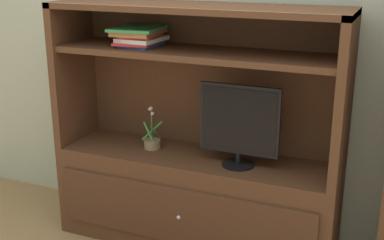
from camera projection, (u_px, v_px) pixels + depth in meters
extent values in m
cube|color=#ADB29E|center=(216.00, 22.00, 3.29)|extent=(6.00, 0.10, 2.80)
cube|color=#4C2D1C|center=(195.00, 199.00, 3.32)|extent=(1.79, 0.47, 0.61)
cube|color=#462A19|center=(180.00, 216.00, 3.11)|extent=(1.65, 0.02, 0.37)
sphere|color=silver|center=(179.00, 217.00, 3.09)|extent=(0.02, 0.02, 0.02)
cube|color=#4C2D1C|center=(74.00, 71.00, 3.40)|extent=(0.05, 0.47, 0.93)
cube|color=#4C2D1C|center=(344.00, 98.00, 2.76)|extent=(0.05, 0.47, 0.93)
cube|color=#4C2D1C|center=(209.00, 76.00, 3.28)|extent=(1.79, 0.02, 0.93)
cube|color=#4C2D1C|center=(195.00, 8.00, 2.95)|extent=(1.79, 0.47, 0.04)
cube|color=#4C2D1C|center=(195.00, 53.00, 3.03)|extent=(1.69, 0.42, 0.04)
cylinder|color=black|center=(238.00, 164.00, 3.08)|extent=(0.19, 0.19, 0.01)
cylinder|color=black|center=(238.00, 158.00, 3.07)|extent=(0.03, 0.03, 0.07)
cube|color=black|center=(239.00, 120.00, 2.99)|extent=(0.48, 0.02, 0.42)
cube|color=black|center=(239.00, 120.00, 2.98)|extent=(0.45, 0.00, 0.38)
cylinder|color=#8C7251|center=(152.00, 144.00, 3.34)|extent=(0.11, 0.11, 0.06)
cylinder|color=#3D6B33|center=(152.00, 124.00, 3.30)|extent=(0.01, 0.01, 0.21)
cube|color=#2D7A38|center=(156.00, 133.00, 3.31)|extent=(0.02, 0.13, 0.12)
cube|color=#2D7A38|center=(152.00, 131.00, 3.34)|extent=(0.12, 0.07, 0.13)
cube|color=#2D7A38|center=(149.00, 133.00, 3.30)|extent=(0.10, 0.03, 0.14)
sphere|color=#DB9EC6|center=(150.00, 109.00, 3.27)|extent=(0.02, 0.02, 0.02)
sphere|color=#DB9EC6|center=(152.00, 114.00, 3.27)|extent=(0.02, 0.02, 0.02)
sphere|color=#DB9EC6|center=(151.00, 108.00, 3.27)|extent=(0.02, 0.02, 0.02)
cube|color=#2D519E|center=(142.00, 45.00, 3.16)|extent=(0.20, 0.27, 0.02)
cube|color=red|center=(138.00, 42.00, 3.15)|extent=(0.25, 0.30, 0.02)
cube|color=silver|center=(142.00, 39.00, 3.14)|extent=(0.25, 0.29, 0.02)
cube|color=red|center=(141.00, 36.00, 3.13)|extent=(0.22, 0.27, 0.01)
cube|color=#A56638|center=(139.00, 32.00, 3.14)|extent=(0.27, 0.34, 0.03)
cube|color=#338C4C|center=(138.00, 28.00, 3.13)|extent=(0.31, 0.36, 0.02)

